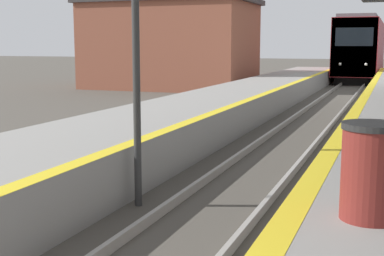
# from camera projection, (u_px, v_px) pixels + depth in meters

# --- Properties ---
(train) EXTENTS (2.85, 17.56, 4.58)m
(train) POSITION_uv_depth(u_px,v_px,m) (362.00, 48.00, 41.52)
(train) COLOR black
(train) RESTS_ON ground
(signal_near) EXTENTS (0.36, 0.31, 4.68)m
(signal_near) POSITION_uv_depth(u_px,v_px,m) (135.00, 3.00, 8.30)
(signal_near) COLOR #2D2D2D
(signal_near) RESTS_ON ground
(trash_bin) EXTENTS (0.60, 0.60, 0.95)m
(trash_bin) POSITION_uv_depth(u_px,v_px,m) (371.00, 171.00, 5.14)
(trash_bin) COLOR maroon
(trash_bin) RESTS_ON platform_right
(station_building) EXTENTS (10.02, 6.69, 5.32)m
(station_building) POSITION_uv_depth(u_px,v_px,m) (171.00, 44.00, 32.45)
(station_building) COLOR brown
(station_building) RESTS_ON ground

